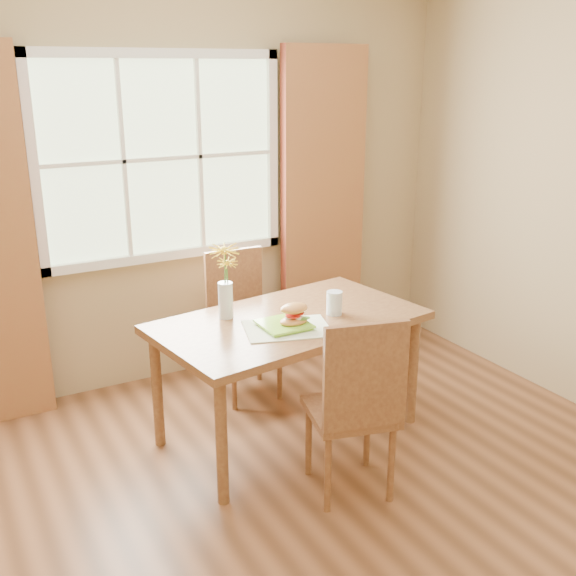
% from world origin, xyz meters
% --- Properties ---
extents(room, '(4.24, 3.84, 2.74)m').
position_xyz_m(room, '(0.00, 0.00, 1.35)').
color(room, brown).
rests_on(room, ground).
extents(window, '(1.62, 0.06, 1.32)m').
position_xyz_m(window, '(0.00, 1.87, 1.50)').
color(window, '#A9BF90').
rests_on(window, room).
extents(curtain_right, '(0.65, 0.08, 2.20)m').
position_xyz_m(curtain_right, '(1.15, 1.78, 1.10)').
color(curtain_right, maroon).
rests_on(curtain_right, room).
extents(dining_table, '(1.58, 1.03, 0.72)m').
position_xyz_m(dining_table, '(0.32, 0.79, 0.65)').
color(dining_table, brown).
rests_on(dining_table, room).
extents(chair_near, '(0.49, 0.49, 0.97)m').
position_xyz_m(chair_near, '(0.30, 0.09, 0.53)').
color(chair_near, brown).
rests_on(chair_near, room).
extents(chair_far, '(0.40, 0.40, 0.94)m').
position_xyz_m(chair_far, '(0.32, 1.43, 0.51)').
color(chair_far, brown).
rests_on(chair_far, room).
extents(placemat, '(0.53, 0.45, 0.01)m').
position_xyz_m(placemat, '(0.23, 0.65, 0.72)').
color(placemat, '#E3F1CC').
rests_on(placemat, dining_table).
extents(plate, '(0.25, 0.25, 0.01)m').
position_xyz_m(plate, '(0.23, 0.67, 0.73)').
color(plate, '#86D134').
rests_on(plate, placemat).
extents(croissant_sandwich, '(0.17, 0.11, 0.12)m').
position_xyz_m(croissant_sandwich, '(0.27, 0.65, 0.80)').
color(croissant_sandwich, '#F39B52').
rests_on(croissant_sandwich, plate).
extents(water_glass, '(0.09, 0.09, 0.13)m').
position_xyz_m(water_glass, '(0.57, 0.72, 0.78)').
color(water_glass, silver).
rests_on(water_glass, dining_table).
extents(flower_vase, '(0.17, 0.17, 0.42)m').
position_xyz_m(flower_vase, '(0.02, 0.97, 0.97)').
color(flower_vase, silver).
rests_on(flower_vase, dining_table).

